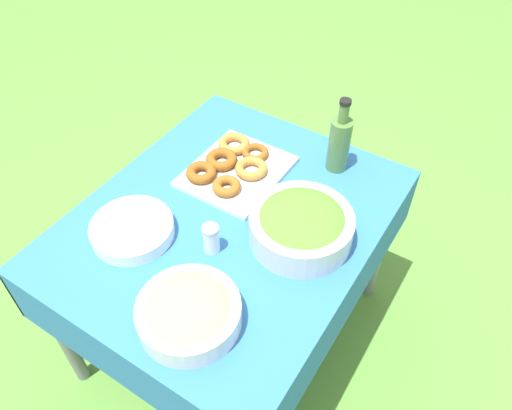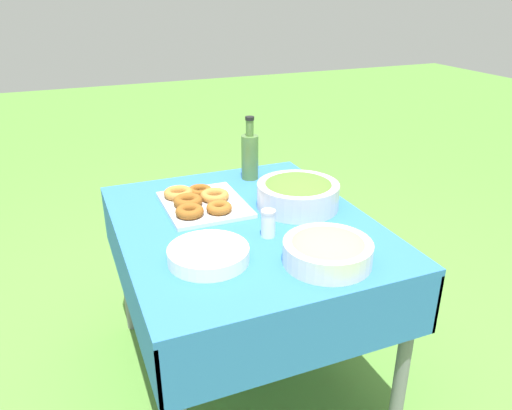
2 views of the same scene
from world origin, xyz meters
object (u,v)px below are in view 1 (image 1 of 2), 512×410
Objects in this scene: salad_bowl at (301,225)px; donut_platter at (233,167)px; plate_stack at (132,230)px; pasta_bowl at (189,312)px; olive_oil_bottle at (339,142)px.

salad_bowl is 0.39m from donut_platter.
plate_stack is at bearing -59.15° from salad_bowl.
plate_stack is (0.27, -0.45, -0.04)m from salad_bowl.
olive_oil_bottle is at bearing 176.27° from pasta_bowl.
pasta_bowl is (0.42, -0.11, -0.02)m from salad_bowl.
donut_platter is 0.38m from olive_oil_bottle.
salad_bowl is at bearing 120.85° from plate_stack.
salad_bowl is 0.44m from pasta_bowl.
plate_stack is at bearing -113.70° from pasta_bowl.
donut_platter is at bearing -156.47° from pasta_bowl.
olive_oil_bottle reaches higher than pasta_bowl.
salad_bowl is 0.38m from olive_oil_bottle.
donut_platter is 0.43m from plate_stack.
olive_oil_bottle is (-0.79, 0.05, 0.07)m from pasta_bowl.
plate_stack is 0.76m from olive_oil_bottle.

